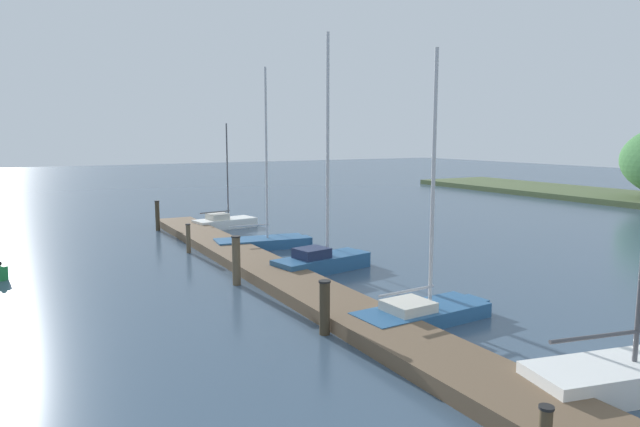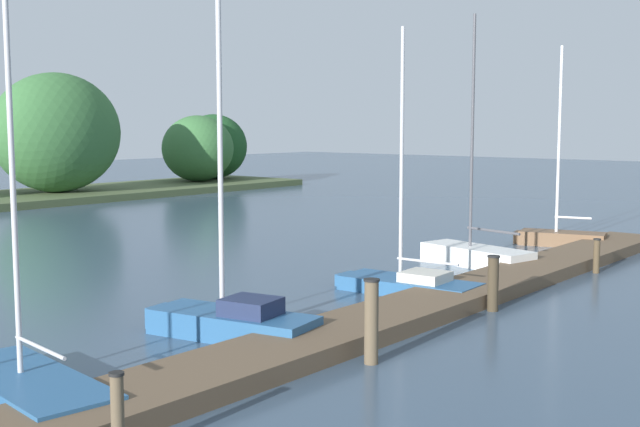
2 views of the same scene
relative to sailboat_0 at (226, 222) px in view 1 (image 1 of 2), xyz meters
name	(u,v)px [view 1 (image 1 of 2)]	position (x,y,z in m)	size (l,w,h in m)	color
dock_pier	(313,294)	(13.19, -2.04, -0.13)	(31.11, 1.80, 0.35)	brown
sailboat_0	(226,222)	(0.00, 0.00, 0.00)	(1.67, 3.35, 5.23)	white
sailboat_1	(265,241)	(5.64, -0.27, -0.01)	(1.85, 4.11, 7.35)	#285684
sailboat_2	(324,258)	(10.31, -0.07, 0.12)	(1.85, 3.87, 8.00)	#285684
sailboat_3	(425,310)	(16.20, -0.47, 0.00)	(1.55, 3.91, 6.69)	#285684
sailboat_4	(629,372)	(21.04, 0.29, 0.06)	(1.96, 3.95, 7.55)	white
mooring_piling_0	(157,215)	(-0.81, -3.22, 0.44)	(0.24, 0.24, 1.48)	#3D3323
mooring_piling_1	(188,238)	(5.13, -3.35, 0.28)	(0.20, 0.20, 1.17)	brown
mooring_piling_2	(236,260)	(10.64, -3.38, 0.48)	(0.29, 0.29, 1.55)	brown
mooring_piling_3	(325,307)	(15.80, -3.12, 0.35)	(0.29, 0.29, 1.30)	#3D3323
channel_buoy_0	(0,273)	(6.39, -9.87, -0.06)	(0.48, 0.48, 0.63)	#23843D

